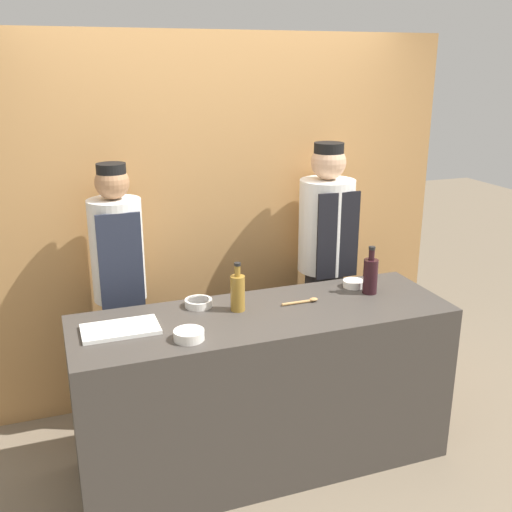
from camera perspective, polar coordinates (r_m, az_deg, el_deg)
The scene contains 12 objects.
ground_plane at distance 3.70m, azimuth 0.74°, elevation -18.80°, with size 14.00×14.00×0.00m, color #756651.
cabinet_wall at distance 4.02m, azimuth -4.11°, elevation 3.34°, with size 3.19×0.18×2.40m.
counter at distance 3.44m, azimuth 0.77°, elevation -12.57°, with size 2.06×0.66×0.93m.
sauce_bowl_red at distance 3.62m, azimuth 9.25°, elevation -2.57°, with size 0.12×0.12×0.04m.
sauce_bowl_yellow at distance 2.93m, azimuth -6.41°, elevation -7.43°, with size 0.15×0.15×0.05m.
sauce_bowl_white at distance 3.31m, azimuth -5.50°, elevation -4.43°, with size 0.15×0.15×0.04m.
cutting_board at distance 3.09m, azimuth -12.79°, elevation -6.81°, with size 0.38×0.22×0.02m.
bottle_vinegar at distance 3.22m, azimuth -1.76°, elevation -3.43°, with size 0.08×0.08×0.27m.
bottle_wine at distance 3.52m, azimuth 10.84°, elevation -1.79°, with size 0.08×0.08×0.28m.
wooden_spoon at distance 3.36m, azimuth 4.57°, elevation -4.32°, with size 0.22×0.04×0.02m.
chef_left at distance 3.67m, azimuth -12.82°, elevation -3.11°, with size 0.31×0.31×1.67m.
chef_right at distance 4.03m, azimuth 6.59°, elevation -0.50°, with size 0.36×0.36×1.73m.
Camera 1 is at (-1.05, -2.77, 2.21)m, focal length 42.00 mm.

